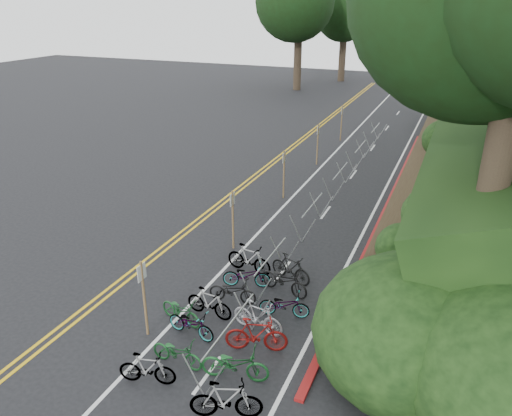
{
  "coord_description": "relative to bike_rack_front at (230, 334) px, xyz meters",
  "views": [
    {
      "loc": [
        8.44,
        -11.34,
        9.44
      ],
      "look_at": [
        1.02,
        6.39,
        1.3
      ],
      "focal_mm": 35.0,
      "sensor_mm": 36.0,
      "label": 1
    }
  ],
  "objects": [
    {
      "name": "red_curb",
      "position": [
        2.26,
        13.26,
        -0.87
      ],
      "size": [
        0.25,
        28.0,
        0.1
      ],
      "primitive_type": "cube",
      "color": "maroon",
      "rests_on": "ground"
    },
    {
      "name": "ground",
      "position": [
        -3.44,
        1.26,
        -0.92
      ],
      "size": [
        120.0,
        120.0,
        0.0
      ],
      "primitive_type": "plane",
      "color": "black",
      "rests_on": "ground"
    },
    {
      "name": "bike_valet",
      "position": [
        -0.42,
        1.7,
        -0.44
      ],
      "size": [
        3.38,
        8.49,
        1.1
      ],
      "color": "slate",
      "rests_on": "ground"
    },
    {
      "name": "bike_front",
      "position": [
        -2.23,
        1.09,
        -0.51
      ],
      "size": [
        0.92,
        1.68,
        0.84
      ],
      "primitive_type": "imported",
      "rotation": [
        0.0,
        0.0,
        1.33
      ],
      "color": "#144C1E",
      "rests_on": "ground"
    },
    {
      "name": "signpost_near",
      "position": [
        -2.85,
        0.14,
        0.51
      ],
      "size": [
        0.08,
        0.4,
        2.51
      ],
      "color": "brown",
      "rests_on": "ground"
    },
    {
      "name": "bike_rack_front",
      "position": [
        0.0,
        0.0,
        0.0
      ],
      "size": [
        1.18,
        3.26,
        1.26
      ],
      "color": "#A1A2A3",
      "rests_on": "ground"
    },
    {
      "name": "bike_racks_rest",
      "position": [
        -0.44,
        14.26,
        -0.07
      ],
      "size": [
        1.14,
        23.0,
        1.17
      ],
      "color": "#A1A2A3",
      "rests_on": "ground"
    },
    {
      "name": "signposts_rest",
      "position": [
        -2.84,
        15.26,
        0.51
      ],
      "size": [
        0.08,
        18.4,
        2.5
      ],
      "color": "brown",
      "rests_on": "ground"
    },
    {
      "name": "road_markings",
      "position": [
        -2.81,
        11.35,
        -0.92
      ],
      "size": [
        7.47,
        80.0,
        0.01
      ],
      "color": "gold",
      "rests_on": "ground"
    }
  ]
}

